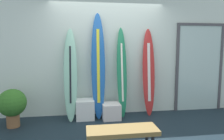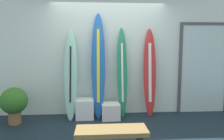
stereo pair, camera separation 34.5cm
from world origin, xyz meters
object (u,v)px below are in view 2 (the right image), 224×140
object	(u,v)px
surfboard_emerald	(122,73)
glass_door	(204,67)
display_block_center	(85,109)
surfboard_seafoam	(71,75)
surfboard_cobalt	(98,66)
potted_plant	(14,102)
bench	(111,133)
surfboard_crimson	(150,73)
display_block_left	(111,111)

from	to	relation	value
surfboard_emerald	glass_door	bearing A→B (deg)	5.50
surfboard_emerald	display_block_center	distance (m)	1.12
surfboard_seafoam	surfboard_cobalt	distance (m)	0.62
surfboard_emerald	surfboard_cobalt	bearing A→B (deg)	-178.41
surfboard_seafoam	potted_plant	size ratio (longest dim) A/B	2.61
surfboard_seafoam	surfboard_emerald	size ratio (longest dim) A/B	0.98
surfboard_cobalt	bench	xyz separation A→B (m)	(0.16, -1.85, -0.72)
surfboard_seafoam	bench	size ratio (longest dim) A/B	2.05
surfboard_emerald	surfboard_crimson	distance (m)	0.62
display_block_left	bench	xyz separation A→B (m)	(-0.10, -1.71, 0.25)
surfboard_emerald	display_block_center	xyz separation A→B (m)	(-0.81, -0.07, -0.76)
glass_door	surfboard_seafoam	bearing A→B (deg)	-175.26
surfboard_emerald	potted_plant	xyz separation A→B (m)	(-2.20, -0.33, -0.52)
surfboard_cobalt	display_block_center	world-z (taller)	surfboard_cobalt
surfboard_emerald	bench	bearing A→B (deg)	-100.83
surfboard_emerald	display_block_left	size ratio (longest dim) A/B	5.06
display_block_center	bench	bearing A→B (deg)	-75.63
surfboard_cobalt	bench	world-z (taller)	surfboard_cobalt
surfboard_cobalt	glass_door	distance (m)	2.46
surfboard_emerald	surfboard_crimson	bearing A→B (deg)	2.01
glass_door	potted_plant	world-z (taller)	glass_door
display_block_left	potted_plant	xyz separation A→B (m)	(-1.94, -0.17, 0.28)
glass_door	bench	xyz separation A→B (m)	(-2.29, -2.05, -0.66)
bench	display_block_center	bearing A→B (deg)	104.37
display_block_center	glass_door	size ratio (longest dim) A/B	0.20
surfboard_emerald	glass_door	distance (m)	1.95
surfboard_emerald	display_block_center	size ratio (longest dim) A/B	4.75
surfboard_seafoam	bench	xyz separation A→B (m)	(0.75, -1.80, -0.54)
surfboard_seafoam	display_block_center	distance (m)	0.80
display_block_left	display_block_center	distance (m)	0.56
surfboard_seafoam	potted_plant	distance (m)	1.23
surfboard_crimson	bench	distance (m)	2.19
surfboard_cobalt	glass_door	bearing A→B (deg)	4.67
glass_door	bench	distance (m)	3.14
display_block_center	glass_door	world-z (taller)	glass_door
surfboard_emerald	bench	world-z (taller)	surfboard_emerald
potted_plant	surfboard_cobalt	bearing A→B (deg)	10.60
display_block_center	potted_plant	xyz separation A→B (m)	(-1.38, -0.25, 0.24)
surfboard_crimson	display_block_left	distance (m)	1.19
surfboard_cobalt	surfboard_emerald	bearing A→B (deg)	1.59
potted_plant	bench	size ratio (longest dim) A/B	0.79
surfboard_cobalt	bench	bearing A→B (deg)	-84.90
surfboard_seafoam	surfboard_crimson	world-z (taller)	surfboard_crimson
glass_door	potted_plant	distance (m)	4.21
display_block_left	potted_plant	distance (m)	1.97
potted_plant	bench	distance (m)	2.40
surfboard_cobalt	potted_plant	size ratio (longest dim) A/B	3.06
surfboard_cobalt	surfboard_seafoam	bearing A→B (deg)	-174.98
surfboard_seafoam	bench	distance (m)	2.02
surfboard_crimson	bench	bearing A→B (deg)	-117.34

